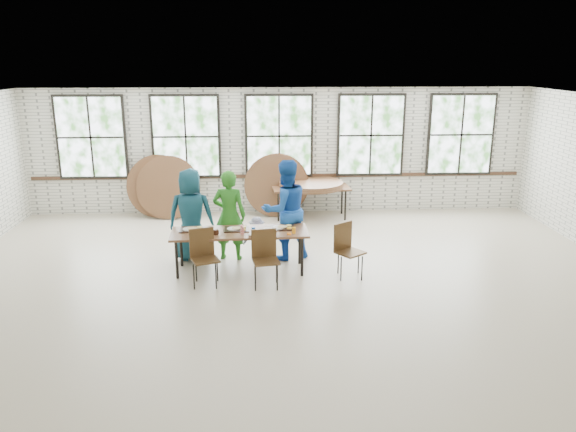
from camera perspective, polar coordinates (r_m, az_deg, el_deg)
The scene contains 13 objects.
room at distance 13.47m, azimuth -0.91°, elevation 7.94°, with size 12.00×12.00×12.00m.
dining_table at distance 9.91m, azimuth -4.92°, elevation -1.85°, with size 2.43×0.90×0.74m.
chair_near_left at distance 9.49m, azimuth -8.58°, elevation -3.63°, with size 0.53×0.53×0.95m.
chair_near_right at distance 9.34m, azimuth -2.37°, elevation -3.79°, with size 0.48×0.47×0.95m.
chair_spare at distance 9.76m, azimuth 5.96°, elevation -2.97°, with size 0.58×0.58×0.95m.
adult_teal at distance 10.55m, azimuth -9.81°, elevation 0.11°, with size 0.85×0.55×1.74m, color #174B58.
adult_green at distance 10.50m, azimuth -5.98°, elevation 0.08°, with size 0.62×0.41×1.71m, color #28761F.
toddler at distance 10.61m, azimuth -3.18°, elevation -2.21°, with size 0.52×0.30×0.81m, color #16133E.
adult_blue at distance 10.47m, azimuth -0.28°, elevation 0.64°, with size 0.92×0.72×1.89m, color #1951B1.
storage_table at distance 13.21m, azimuth 2.36°, elevation 2.73°, with size 1.85×0.89×0.74m.
tabletop_clutter at distance 9.87m, azimuth -4.34°, elevation -1.45°, with size 2.04×0.63×0.11m.
round_tops_stacked at distance 13.18m, azimuth 2.36°, elevation 3.23°, with size 1.50×1.50×0.13m.
round_tops_leaning at distance 13.39m, azimuth -6.89°, elevation 3.02°, with size 4.31×0.50×1.49m.
Camera 1 is at (-0.49, -8.89, 3.72)m, focal length 35.00 mm.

